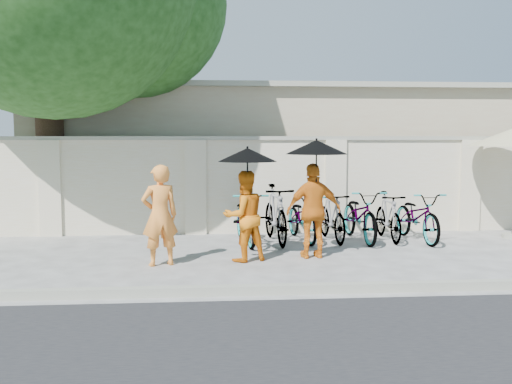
{
  "coord_description": "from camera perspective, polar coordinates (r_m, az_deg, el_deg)",
  "views": [
    {
      "loc": [
        -0.69,
        -9.01,
        2.06
      ],
      "look_at": [
        0.11,
        0.92,
        1.1
      ],
      "focal_mm": 40.0,
      "sensor_mm": 36.0,
      "label": 1
    }
  ],
  "objects": [
    {
      "name": "kerb",
      "position": [
        7.61,
        0.75,
        -9.74
      ],
      "size": [
        40.0,
        0.16,
        0.12
      ],
      "primitive_type": "cube",
      "color": "gray",
      "rests_on": "ground"
    },
    {
      "name": "bike_0",
      "position": [
        11.06,
        -0.98,
        -2.59
      ],
      "size": [
        0.87,
        1.98,
        1.01
      ],
      "primitive_type": "imported",
      "rotation": [
        0.0,
        0.0,
        0.11
      ],
      "color": "gray",
      "rests_on": "ground"
    },
    {
      "name": "ground",
      "position": [
        9.27,
        -0.24,
        -7.34
      ],
      "size": [
        80.0,
        80.0,
        0.0
      ],
      "primitive_type": "plane",
      "color": "#ADACA8"
    },
    {
      "name": "parasol_center",
      "position": [
        9.3,
        -0.86,
        3.74
      ],
      "size": [
        0.97,
        0.97,
        1.03
      ],
      "color": "black",
      "rests_on": "ground"
    },
    {
      "name": "parasol_right",
      "position": [
        9.6,
        6.07,
        4.49
      ],
      "size": [
        1.04,
        1.04,
        1.1
      ],
      "color": "black",
      "rests_on": "ground"
    },
    {
      "name": "monk_center",
      "position": [
        9.46,
        -1.19,
        -2.42
      ],
      "size": [
        0.9,
        0.81,
        1.51
      ],
      "primitive_type": "imported",
      "rotation": [
        0.0,
        0.0,
        3.53
      ],
      "color": "orange",
      "rests_on": "ground"
    },
    {
      "name": "bike_6",
      "position": [
        11.77,
        15.85,
        -2.35
      ],
      "size": [
        0.83,
        1.94,
        0.99
      ],
      "primitive_type": "imported",
      "rotation": [
        0.0,
        0.0,
        0.1
      ],
      "color": "gray",
      "rests_on": "ground"
    },
    {
      "name": "bike_5",
      "position": [
        11.67,
        13.07,
        -2.39
      ],
      "size": [
        0.47,
        1.62,
        0.97
      ],
      "primitive_type": "imported",
      "rotation": [
        0.0,
        0.0,
        -0.01
      ],
      "color": "gray",
      "rests_on": "ground"
    },
    {
      "name": "bike_3",
      "position": [
        11.39,
        7.6,
        -2.43
      ],
      "size": [
        0.61,
        1.69,
        1.0
      ],
      "primitive_type": "imported",
      "rotation": [
        0.0,
        0.0,
        0.09
      ],
      "color": "gray",
      "rests_on": "ground"
    },
    {
      "name": "bike_2",
      "position": [
        11.39,
        4.68,
        -2.55
      ],
      "size": [
        0.86,
        1.85,
        0.94
      ],
      "primitive_type": "imported",
      "rotation": [
        0.0,
        0.0,
        0.14
      ],
      "color": "gray",
      "rests_on": "ground"
    },
    {
      "name": "monk_left",
      "position": [
        9.26,
        -9.6,
        -2.31
      ],
      "size": [
        0.69,
        0.56,
        1.63
      ],
      "primitive_type": "imported",
      "rotation": [
        0.0,
        0.0,
        3.48
      ],
      "color": "orange",
      "rests_on": "ground"
    },
    {
      "name": "bike_4",
      "position": [
        11.51,
        10.37,
        -2.3
      ],
      "size": [
        0.8,
        2.0,
        1.03
      ],
      "primitive_type": "imported",
      "rotation": [
        0.0,
        0.0,
        0.06
      ],
      "color": "gray",
      "rests_on": "ground"
    },
    {
      "name": "monk_right",
      "position": [
        9.76,
        5.8,
        -1.88
      ],
      "size": [
        0.99,
        0.5,
        1.62
      ],
      "primitive_type": "imported",
      "rotation": [
        0.0,
        0.0,
        3.25
      ],
      "color": "orange",
      "rests_on": "ground"
    },
    {
      "name": "compound_wall",
      "position": [
        12.37,
        3.25,
        0.58
      ],
      "size": [
        20.0,
        0.3,
        2.0
      ],
      "primitive_type": "cube",
      "color": "beige",
      "rests_on": "ground"
    },
    {
      "name": "bike_1",
      "position": [
        11.09,
        1.96,
        -2.22
      ],
      "size": [
        0.72,
        1.94,
        1.14
      ],
      "primitive_type": "imported",
      "rotation": [
        0.0,
        0.0,
        0.1
      ],
      "color": "gray",
      "rests_on": "ground"
    },
    {
      "name": "building_behind",
      "position": [
        16.24,
        4.93,
        3.86
      ],
      "size": [
        14.0,
        6.0,
        3.2
      ],
      "primitive_type": "cube",
      "color": "#B5AF91",
      "rests_on": "ground"
    }
  ]
}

